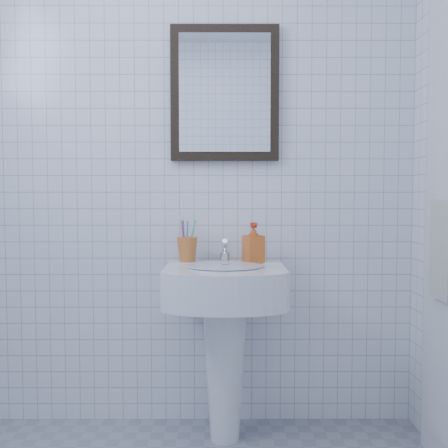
{
  "coord_description": "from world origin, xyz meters",
  "views": [
    {
      "loc": [
        0.21,
        -1.15,
        1.07
      ],
      "look_at": [
        0.21,
        0.86,
        0.96
      ],
      "focal_mm": 40.0,
      "sensor_mm": 36.0,
      "label": 1
    }
  ],
  "objects": [
    {
      "name": "wall_back",
      "position": [
        0.0,
        1.2,
        1.25
      ],
      "size": [
        2.2,
        0.02,
        2.5
      ],
      "primitive_type": "cube",
      "color": "white",
      "rests_on": "ground"
    },
    {
      "name": "washbasin",
      "position": [
        0.21,
        0.98,
        0.53
      ],
      "size": [
        0.51,
        0.37,
        0.78
      ],
      "color": "white",
      "rests_on": "ground"
    },
    {
      "name": "faucet",
      "position": [
        0.21,
        1.08,
        0.82
      ],
      "size": [
        0.04,
        0.1,
        0.11
      ],
      "color": "silver",
      "rests_on": "washbasin"
    },
    {
      "name": "toothbrush_cup",
      "position": [
        0.04,
        1.09,
        0.83
      ],
      "size": [
        0.12,
        0.12,
        0.11
      ],
      "primitive_type": null,
      "rotation": [
        0.0,
        0.0,
        0.33
      ],
      "color": "orange",
      "rests_on": "washbasin"
    },
    {
      "name": "soap_dispenser",
      "position": [
        0.34,
        1.08,
        0.87
      ],
      "size": [
        0.1,
        0.11,
        0.18
      ],
      "primitive_type": "imported",
      "rotation": [
        0.0,
        0.0,
        0.4
      ],
      "color": "red",
      "rests_on": "washbasin"
    },
    {
      "name": "wall_mirror",
      "position": [
        0.21,
        1.18,
        1.55
      ],
      "size": [
        0.5,
        0.04,
        0.62
      ],
      "color": "black",
      "rests_on": "wall_back"
    },
    {
      "name": "hand_towel",
      "position": [
        1.04,
        0.73,
        0.87
      ],
      "size": [
        0.03,
        0.16,
        0.38
      ],
      "primitive_type": "cube",
      "color": "beige",
      "rests_on": "towel_ring"
    }
  ]
}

